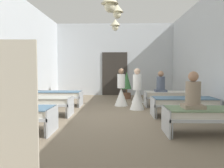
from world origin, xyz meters
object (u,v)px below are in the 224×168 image
at_px(bed_left_row_2, 57,95).
at_px(bed_left_row_0, 11,113).
at_px(bed_left_row_1, 41,101).
at_px(bed_right_row_2, 169,95).
at_px(nurse_far_aisle, 137,95).
at_px(patient_seated_secondary, 193,95).
at_px(nurse_mid_aisle, 138,90).
at_px(patient_seated_primary, 161,84).
at_px(potted_plant, 127,84).
at_px(bed_right_row_0, 209,114).
at_px(nurse_near_aisle, 121,92).
at_px(bed_right_row_1, 184,102).

bearing_deg(bed_left_row_2, bed_left_row_0, -90.00).
bearing_deg(bed_left_row_1, bed_right_row_2, 23.53).
bearing_deg(nurse_far_aisle, patient_seated_secondary, 168.14).
distance_m(bed_left_row_2, nurse_mid_aisle, 3.38).
distance_m(bed_right_row_2, patient_seated_primary, 0.56).
xyz_separation_m(bed_left_row_2, nurse_far_aisle, (3.05, -0.73, 0.09)).
bearing_deg(nurse_mid_aisle, bed_right_row_2, -149.59).
xyz_separation_m(bed_left_row_0, potted_plant, (2.79, 6.05, 0.30)).
distance_m(nurse_far_aisle, patient_seated_primary, 1.22).
height_order(bed_left_row_0, patient_seated_primary, patient_seated_primary).
distance_m(bed_left_row_0, patient_seated_primary, 5.51).
bearing_deg(patient_seated_secondary, bed_left_row_1, 154.84).
height_order(bed_right_row_0, nurse_mid_aisle, nurse_mid_aisle).
height_order(bed_right_row_2, patient_seated_primary, patient_seated_primary).
distance_m(bed_left_row_0, patient_seated_secondary, 4.04).
relative_size(nurse_near_aisle, patient_seated_secondary, 1.86).
bearing_deg(bed_right_row_0, nurse_far_aisle, 113.11).
relative_size(bed_right_row_0, potted_plant, 1.43).
xyz_separation_m(bed_left_row_1, nurse_near_aisle, (2.50, 2.00, 0.09)).
relative_size(bed_left_row_2, patient_seated_secondary, 2.38).
bearing_deg(nurse_far_aisle, potted_plant, -24.28).
xyz_separation_m(bed_right_row_0, nurse_mid_aisle, (-1.14, 4.82, 0.09)).
xyz_separation_m(bed_right_row_0, patient_seated_primary, (-0.35, 3.75, 0.43)).
xyz_separation_m(bed_left_row_2, potted_plant, (2.79, 2.25, 0.30)).
bearing_deg(bed_left_row_1, patient_seated_primary, 24.74).
bearing_deg(patient_seated_primary, nurse_near_aisle, 174.27).
relative_size(bed_left_row_0, patient_seated_primary, 2.38).
relative_size(bed_left_row_0, bed_right_row_2, 1.00).
xyz_separation_m(nurse_near_aisle, nurse_far_aisle, (0.55, -0.83, 0.00)).
distance_m(bed_left_row_1, nurse_far_aisle, 3.27).
xyz_separation_m(bed_left_row_0, bed_right_row_1, (4.36, 1.90, 0.00)).
bearing_deg(nurse_far_aisle, bed_right_row_1, -161.05).
xyz_separation_m(bed_left_row_1, patient_seated_primary, (4.01, 1.85, 0.43)).
bearing_deg(bed_left_row_0, potted_plant, 65.22).
bearing_deg(nurse_mid_aisle, bed_left_row_1, 114.55).
bearing_deg(nurse_mid_aisle, potted_plant, 1.73).
relative_size(nurse_far_aisle, patient_seated_secondary, 1.86).
relative_size(nurse_mid_aisle, nurse_far_aisle, 1.00).
relative_size(bed_right_row_1, nurse_near_aisle, 1.28).
distance_m(nurse_near_aisle, patient_seated_secondary, 4.18).
distance_m(bed_left_row_0, bed_left_row_1, 1.90).
relative_size(bed_left_row_0, bed_left_row_2, 1.00).
relative_size(nurse_near_aisle, nurse_mid_aisle, 1.00).
height_order(nurse_near_aisle, potted_plant, nurse_near_aisle).
height_order(bed_left_row_0, potted_plant, potted_plant).
height_order(bed_left_row_1, nurse_far_aisle, nurse_far_aisle).
xyz_separation_m(bed_right_row_0, potted_plant, (-1.57, 6.05, 0.30)).
relative_size(bed_left_row_1, bed_left_row_2, 1.00).
relative_size(bed_left_row_1, patient_seated_secondary, 2.38).
distance_m(bed_left_row_0, potted_plant, 6.67).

